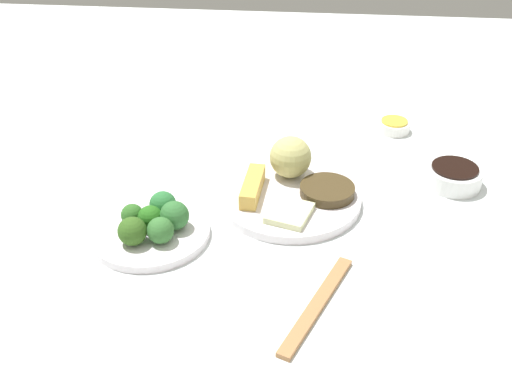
# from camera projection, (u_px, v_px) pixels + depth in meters

# --- Properties ---
(tabletop) EXTENTS (2.20, 2.20, 0.02)m
(tabletop) POSITION_uv_depth(u_px,v_px,m) (319.00, 206.00, 1.12)
(tabletop) COLOR silver
(tabletop) RESTS_ON ground
(main_plate) EXTENTS (0.25, 0.25, 0.02)m
(main_plate) POSITION_uv_depth(u_px,v_px,m) (290.00, 198.00, 1.11)
(main_plate) COLOR white
(main_plate) RESTS_ON tabletop
(rice_scoop) EXTENTS (0.08, 0.08, 0.08)m
(rice_scoop) POSITION_uv_depth(u_px,v_px,m) (290.00, 157.00, 1.14)
(rice_scoop) COLOR tan
(rice_scoop) RESTS_ON main_plate
(spring_roll) EXTENTS (0.04, 0.11, 0.03)m
(spring_roll) POSITION_uv_depth(u_px,v_px,m) (253.00, 187.00, 1.10)
(spring_roll) COLOR gold
(spring_roll) RESTS_ON main_plate
(crab_rangoon_wonton) EXTENTS (0.08, 0.09, 0.01)m
(crab_rangoon_wonton) POSITION_uv_depth(u_px,v_px,m) (289.00, 213.00, 1.05)
(crab_rangoon_wonton) COLOR beige
(crab_rangoon_wonton) RESTS_ON main_plate
(stir_fry_heap) EXTENTS (0.10, 0.10, 0.02)m
(stir_fry_heap) POSITION_uv_depth(u_px,v_px,m) (327.00, 191.00, 1.10)
(stir_fry_heap) COLOR #41331B
(stir_fry_heap) RESTS_ON main_plate
(broccoli_plate) EXTENTS (0.20, 0.20, 0.01)m
(broccoli_plate) POSITION_uv_depth(u_px,v_px,m) (150.00, 232.00, 1.03)
(broccoli_plate) COLOR white
(broccoli_plate) RESTS_ON tabletop
(broccoli_floret_0) EXTENTS (0.04, 0.04, 0.04)m
(broccoli_floret_0) POSITION_uv_depth(u_px,v_px,m) (150.00, 218.00, 1.02)
(broccoli_floret_0) COLOR #25651B
(broccoli_floret_0) RESTS_ON broccoli_plate
(broccoli_floret_1) EXTENTS (0.05, 0.05, 0.05)m
(broccoli_floret_1) POSITION_uv_depth(u_px,v_px,m) (163.00, 204.00, 1.05)
(broccoli_floret_1) COLOR #2A6F36
(broccoli_floret_1) RESTS_ON broccoli_plate
(broccoli_floret_2) EXTENTS (0.05, 0.05, 0.05)m
(broccoli_floret_2) POSITION_uv_depth(u_px,v_px,m) (174.00, 216.00, 1.02)
(broccoli_floret_2) COLOR #306B32
(broccoli_floret_2) RESTS_ON broccoli_plate
(broccoli_floret_3) EXTENTS (0.04, 0.04, 0.04)m
(broccoli_floret_3) POSITION_uv_depth(u_px,v_px,m) (160.00, 230.00, 0.99)
(broccoli_floret_3) COLOR #346D30
(broccoli_floret_3) RESTS_ON broccoli_plate
(broccoli_floret_4) EXTENTS (0.05, 0.05, 0.05)m
(broccoli_floret_4) POSITION_uv_depth(u_px,v_px,m) (132.00, 231.00, 0.98)
(broccoli_floret_4) COLOR #325A1C
(broccoli_floret_4) RESTS_ON broccoli_plate
(broccoli_floret_6) EXTENTS (0.04, 0.04, 0.04)m
(broccoli_floret_6) POSITION_uv_depth(u_px,v_px,m) (132.00, 215.00, 1.03)
(broccoli_floret_6) COLOR #2E6323
(broccoli_floret_6) RESTS_ON broccoli_plate
(soy_sauce_bowl) EXTENTS (0.10, 0.10, 0.03)m
(soy_sauce_bowl) POSITION_uv_depth(u_px,v_px,m) (453.00, 177.00, 1.16)
(soy_sauce_bowl) COLOR white
(soy_sauce_bowl) RESTS_ON tabletop
(soy_sauce_bowl_liquid) EXTENTS (0.08, 0.08, 0.00)m
(soy_sauce_bowl_liquid) POSITION_uv_depth(u_px,v_px,m) (455.00, 168.00, 1.15)
(soy_sauce_bowl_liquid) COLOR black
(soy_sauce_bowl_liquid) RESTS_ON soy_sauce_bowl
(sauce_ramekin_hot_mustard) EXTENTS (0.07, 0.07, 0.02)m
(sauce_ramekin_hot_mustard) POSITION_uv_depth(u_px,v_px,m) (394.00, 127.00, 1.34)
(sauce_ramekin_hot_mustard) COLOR white
(sauce_ramekin_hot_mustard) RESTS_ON tabletop
(sauce_ramekin_hot_mustard_liquid) EXTENTS (0.06, 0.06, 0.00)m
(sauce_ramekin_hot_mustard_liquid) POSITION_uv_depth(u_px,v_px,m) (395.00, 121.00, 1.33)
(sauce_ramekin_hot_mustard_liquid) COLOR gold
(sauce_ramekin_hot_mustard_liquid) RESTS_ON sauce_ramekin_hot_mustard
(chopsticks_pair) EXTENTS (0.10, 0.21, 0.01)m
(chopsticks_pair) POSITION_uv_depth(u_px,v_px,m) (321.00, 305.00, 0.89)
(chopsticks_pair) COLOR #A77345
(chopsticks_pair) RESTS_ON tabletop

